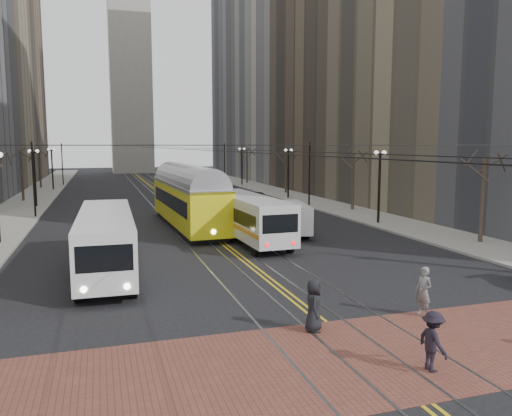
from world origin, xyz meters
TOP-DOWN VIEW (x-y plane):
  - ground at (0.00, 0.00)m, footprint 260.00×260.00m
  - sidewalk_left at (-15.00, 45.00)m, footprint 5.00×140.00m
  - sidewalk_right at (15.00, 45.00)m, footprint 5.00×140.00m
  - crosswalk_band at (0.00, -4.00)m, footprint 25.00×6.00m
  - streetcar_rails at (0.00, 45.00)m, footprint 4.80×130.00m
  - centre_lines at (0.00, 45.00)m, footprint 0.42×130.00m
  - building_right_mid at (25.50, 46.00)m, footprint 16.00×20.00m
  - building_right_midfar at (27.50, 66.00)m, footprint 20.00×20.00m
  - building_right_far at (25.50, 86.00)m, footprint 16.00×20.00m
  - clock_tower at (0.00, 102.00)m, footprint 12.00×12.00m
  - lamp_posts at (-0.00, 28.75)m, footprint 27.60×57.20m
  - street_trees at (0.00, 35.25)m, footprint 31.68×53.28m
  - trolley_wires at (0.00, 34.83)m, footprint 25.96×120.00m
  - transit_bus at (-7.26, 8.81)m, footprint 2.75×12.04m
  - streetcar at (-1.02, 21.37)m, footprint 3.44×15.76m
  - rear_bus at (1.80, 14.58)m, footprint 2.88×11.47m
  - cargo_van at (5.24, 15.53)m, footprint 2.79×5.37m
  - sedan_grey at (8.34, 32.72)m, footprint 2.33×4.52m
  - pedestrian_a at (-0.68, -1.68)m, footprint 0.84×1.02m
  - pedestrian_b at (3.82, -1.50)m, footprint 0.60×0.76m
  - pedestrian_d at (1.28, -5.44)m, footprint 0.64×1.11m

SIDE VIEW (x-z plane):
  - ground at x=0.00m, z-range 0.00..0.00m
  - streetcar_rails at x=0.00m, z-range 0.00..0.01m
  - crosswalk_band at x=0.00m, z-range 0.00..0.01m
  - centre_lines at x=0.00m, z-range 0.01..0.01m
  - sidewalk_left at x=-15.00m, z-range 0.00..0.15m
  - sidewalk_right at x=15.00m, z-range 0.00..0.15m
  - sedan_grey at x=8.34m, z-range 0.00..1.47m
  - pedestrian_d at x=1.28m, z-range 0.01..1.72m
  - pedestrian_a at x=-0.68m, z-range 0.01..1.81m
  - pedestrian_b at x=3.82m, z-range 0.01..1.86m
  - cargo_van at x=5.24m, z-range 0.00..2.26m
  - rear_bus at x=1.80m, z-range 0.00..2.97m
  - transit_bus at x=-7.26m, z-range 0.00..3.00m
  - streetcar at x=-1.02m, z-range 0.00..3.69m
  - street_trees at x=0.00m, z-range 0.00..5.60m
  - lamp_posts at x=0.00m, z-range 0.00..5.60m
  - trolley_wires at x=0.00m, z-range 0.47..7.07m
  - building_right_mid at x=25.50m, z-range 0.00..34.00m
  - building_right_far at x=25.50m, z-range 0.00..40.00m
  - building_right_midfar at x=27.50m, z-range 0.00..52.00m
  - clock_tower at x=0.00m, z-range 2.96..68.96m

